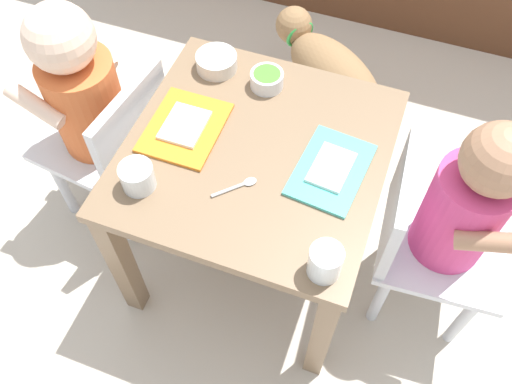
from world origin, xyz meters
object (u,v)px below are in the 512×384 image
(water_cup_left, at_px, (325,263))
(veggie_bowl_near, at_px, (217,61))
(water_cup_right, at_px, (138,178))
(spoon_by_left_tray, at_px, (239,186))
(food_tray_right, at_px, (331,168))
(dining_table, at_px, (256,173))
(seated_child_right, at_px, (458,210))
(food_tray_left, at_px, (186,126))
(seated_child_left, at_px, (88,99))
(cereal_bowl_left_side, at_px, (267,79))
(dog, at_px, (329,71))

(water_cup_left, height_order, veggie_bowl_near, water_cup_left)
(water_cup_right, bearing_deg, spoon_by_left_tray, 18.87)
(food_tray_right, distance_m, veggie_bowl_near, 0.39)
(dining_table, relative_size, seated_child_right, 0.83)
(food_tray_left, height_order, veggie_bowl_near, veggie_bowl_near)
(dining_table, bearing_deg, spoon_by_left_tray, -89.58)
(dining_table, xyz_separation_m, seated_child_left, (-0.44, 0.03, 0.05))
(food_tray_right, height_order, spoon_by_left_tray, food_tray_right)
(food_tray_right, bearing_deg, cereal_bowl_left_side, 138.76)
(veggie_bowl_near, bearing_deg, food_tray_right, -30.04)
(food_tray_left, bearing_deg, water_cup_left, -30.87)
(seated_child_left, distance_m, food_tray_right, 0.60)
(dining_table, distance_m, food_tray_right, 0.19)
(food_tray_right, xyz_separation_m, spoon_by_left_tray, (-0.16, -0.11, -0.00))
(dining_table, height_order, spoon_by_left_tray, spoon_by_left_tray)
(water_cup_left, distance_m, veggie_bowl_near, 0.57)
(dining_table, bearing_deg, food_tray_right, 1.11)
(seated_child_left, distance_m, cereal_bowl_left_side, 0.43)
(water_cup_right, distance_m, spoon_by_left_tray, 0.20)
(dog, relative_size, cereal_bowl_left_side, 5.66)
(dining_table, xyz_separation_m, seated_child_right, (0.44, 0.03, 0.03))
(dog, height_order, spoon_by_left_tray, spoon_by_left_tray)
(dining_table, relative_size, cereal_bowl_left_side, 7.25)
(dog, height_order, food_tray_right, food_tray_right)
(veggie_bowl_near, bearing_deg, food_tray_left, -88.01)
(seated_child_right, bearing_deg, dining_table, -175.81)
(seated_child_right, relative_size, water_cup_right, 9.71)
(seated_child_right, height_order, veggie_bowl_near, seated_child_right)
(water_cup_right, distance_m, veggie_bowl_near, 0.37)
(water_cup_right, bearing_deg, dining_table, 41.46)
(food_tray_left, distance_m, spoon_by_left_tray, 0.20)
(dog, bearing_deg, seated_child_left, -132.55)
(food_tray_right, bearing_deg, veggie_bowl_near, 149.96)
(dog, xyz_separation_m, food_tray_right, (0.13, -0.54, 0.26))
(water_cup_left, bearing_deg, seated_child_left, 158.54)
(seated_child_left, height_order, food_tray_left, seated_child_left)
(food_tray_left, relative_size, spoon_by_left_tray, 2.46)
(dining_table, bearing_deg, cereal_bowl_left_side, 102.65)
(seated_child_left, xyz_separation_m, spoon_by_left_tray, (0.44, -0.14, 0.04))
(food_tray_right, xyz_separation_m, cereal_bowl_left_side, (-0.21, 0.18, 0.01))
(dining_table, distance_m, dog, 0.57)
(dining_table, height_order, water_cup_left, water_cup_left)
(water_cup_right, bearing_deg, cereal_bowl_left_side, 67.08)
(food_tray_left, height_order, spoon_by_left_tray, food_tray_left)
(seated_child_right, bearing_deg, food_tray_right, -173.96)
(food_tray_left, bearing_deg, veggie_bowl_near, 91.99)
(seated_child_left, distance_m, food_tray_left, 0.28)
(spoon_by_left_tray, bearing_deg, water_cup_left, -29.50)
(food_tray_left, relative_size, water_cup_right, 2.84)
(dog, distance_m, spoon_by_left_tray, 0.70)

